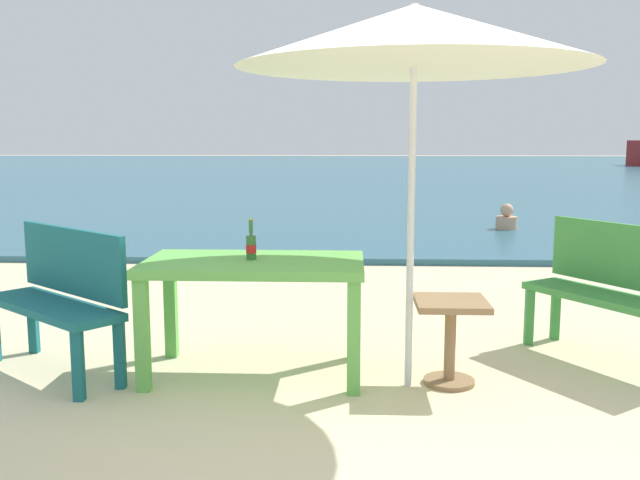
{
  "coord_description": "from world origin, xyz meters",
  "views": [
    {
      "loc": [
        -0.06,
        -3.38,
        1.53
      ],
      "look_at": [
        -0.34,
        3.0,
        0.6
      ],
      "focal_mm": 39.23,
      "sensor_mm": 36.0,
      "label": 1
    }
  ],
  "objects_px": {
    "side_table_wood": "(450,329)",
    "patio_umbrella": "(414,37)",
    "bench_green_left": "(614,284)",
    "beer_bottle_amber": "(251,245)",
    "swimmer_person": "(507,219)",
    "bench_teal_center": "(61,292)",
    "picnic_table_green": "(254,277)"
  },
  "relations": [
    {
      "from": "swimmer_person",
      "to": "side_table_wood",
      "type": "bearing_deg",
      "value": -105.0
    },
    {
      "from": "picnic_table_green",
      "to": "beer_bottle_amber",
      "type": "xyz_separation_m",
      "value": [
        -0.02,
        0.01,
        0.2
      ]
    },
    {
      "from": "picnic_table_green",
      "to": "side_table_wood",
      "type": "xyz_separation_m",
      "value": [
        1.24,
        -0.13,
        -0.3
      ]
    },
    {
      "from": "beer_bottle_amber",
      "to": "bench_green_left",
      "type": "height_order",
      "value": "beer_bottle_amber"
    },
    {
      "from": "beer_bottle_amber",
      "to": "patio_umbrella",
      "type": "relative_size",
      "value": 0.12
    },
    {
      "from": "beer_bottle_amber",
      "to": "bench_teal_center",
      "type": "xyz_separation_m",
      "value": [
        -1.25,
        -0.02,
        -0.31
      ]
    },
    {
      "from": "side_table_wood",
      "to": "bench_green_left",
      "type": "xyz_separation_m",
      "value": [
        1.18,
        0.52,
        0.19
      ]
    },
    {
      "from": "side_table_wood",
      "to": "swimmer_person",
      "type": "bearing_deg",
      "value": 75.0
    },
    {
      "from": "patio_umbrella",
      "to": "beer_bottle_amber",
      "type": "bearing_deg",
      "value": 169.29
    },
    {
      "from": "side_table_wood",
      "to": "swimmer_person",
      "type": "height_order",
      "value": "side_table_wood"
    },
    {
      "from": "bench_teal_center",
      "to": "swimmer_person",
      "type": "relative_size",
      "value": 2.83
    },
    {
      "from": "picnic_table_green",
      "to": "beer_bottle_amber",
      "type": "height_order",
      "value": "beer_bottle_amber"
    },
    {
      "from": "beer_bottle_amber",
      "to": "patio_umbrella",
      "type": "xyz_separation_m",
      "value": [
        1.0,
        -0.19,
        1.26
      ]
    },
    {
      "from": "patio_umbrella",
      "to": "side_table_wood",
      "type": "distance_m",
      "value": 1.78
    },
    {
      "from": "bench_teal_center",
      "to": "swimmer_person",
      "type": "distance_m",
      "value": 8.23
    },
    {
      "from": "bench_teal_center",
      "to": "swimmer_person",
      "type": "bearing_deg",
      "value": 57.6
    },
    {
      "from": "patio_umbrella",
      "to": "swimmer_person",
      "type": "distance_m",
      "value": 7.66
    },
    {
      "from": "patio_umbrella",
      "to": "side_table_wood",
      "type": "xyz_separation_m",
      "value": [
        0.26,
        0.05,
        -1.76
      ]
    },
    {
      "from": "beer_bottle_amber",
      "to": "bench_green_left",
      "type": "bearing_deg",
      "value": 8.88
    },
    {
      "from": "beer_bottle_amber",
      "to": "bench_green_left",
      "type": "distance_m",
      "value": 2.49
    },
    {
      "from": "side_table_wood",
      "to": "swimmer_person",
      "type": "xyz_separation_m",
      "value": [
        1.89,
        7.06,
        -0.11
      ]
    },
    {
      "from": "picnic_table_green",
      "to": "bench_teal_center",
      "type": "bearing_deg",
      "value": -179.58
    },
    {
      "from": "side_table_wood",
      "to": "patio_umbrella",
      "type": "bearing_deg",
      "value": -169.72
    },
    {
      "from": "bench_green_left",
      "to": "swimmer_person",
      "type": "distance_m",
      "value": 6.58
    },
    {
      "from": "picnic_table_green",
      "to": "beer_bottle_amber",
      "type": "distance_m",
      "value": 0.2
    },
    {
      "from": "patio_umbrella",
      "to": "side_table_wood",
      "type": "height_order",
      "value": "patio_umbrella"
    },
    {
      "from": "patio_umbrella",
      "to": "bench_teal_center",
      "type": "height_order",
      "value": "patio_umbrella"
    },
    {
      "from": "beer_bottle_amber",
      "to": "bench_green_left",
      "type": "relative_size",
      "value": 0.22
    },
    {
      "from": "patio_umbrella",
      "to": "bench_green_left",
      "type": "distance_m",
      "value": 2.21
    },
    {
      "from": "beer_bottle_amber",
      "to": "side_table_wood",
      "type": "relative_size",
      "value": 0.49
    },
    {
      "from": "patio_umbrella",
      "to": "swimmer_person",
      "type": "relative_size",
      "value": 5.61
    },
    {
      "from": "bench_green_left",
      "to": "swimmer_person",
      "type": "bearing_deg",
      "value": 83.81
    }
  ]
}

